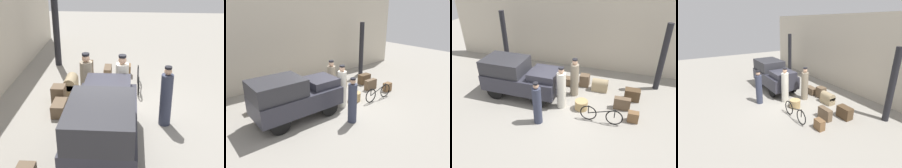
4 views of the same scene
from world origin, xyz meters
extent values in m
plane|color=gray|center=(0.00, 0.00, 0.00)|extent=(30.00, 30.00, 0.00)
cylinder|color=black|center=(4.09, 2.71, 1.59)|extent=(0.27, 0.27, 3.18)
cylinder|color=black|center=(-0.74, 0.95, 0.38)|extent=(0.75, 0.12, 0.75)
cylinder|color=black|center=(-0.74, -0.44, 0.38)|extent=(0.75, 0.12, 0.75)
cylinder|color=black|center=(-2.84, 0.95, 0.38)|extent=(0.75, 0.12, 0.75)
cube|color=#2D2D38|center=(-1.79, 0.26, 0.75)|extent=(3.39, 1.55, 0.70)
cube|color=#2D2D33|center=(-2.55, 0.26, 1.41)|extent=(1.86, 1.42, 0.63)
cube|color=#2D2D38|center=(-0.69, 0.26, 1.26)|extent=(1.18, 1.21, 0.32)
torus|color=black|center=(2.44, -0.61, 0.33)|extent=(0.65, 0.04, 0.65)
torus|color=black|center=(1.45, -0.61, 0.33)|extent=(0.65, 0.04, 0.65)
cylinder|color=black|center=(1.94, -0.61, 0.49)|extent=(1.00, 0.04, 0.35)
cylinder|color=black|center=(1.45, -0.61, 0.49)|extent=(0.04, 0.04, 0.33)
cylinder|color=black|center=(2.44, -0.61, 0.51)|extent=(0.04, 0.04, 0.37)
cylinder|color=tan|center=(1.03, -0.01, 0.20)|extent=(0.53, 0.53, 0.40)
cylinder|color=gray|center=(0.45, 0.99, 0.76)|extent=(0.38, 0.38, 1.53)
sphere|color=tan|center=(0.45, 0.99, 1.65)|extent=(0.23, 0.23, 0.23)
cylinder|color=black|center=(0.45, 0.99, 1.77)|extent=(0.22, 0.22, 0.06)
cylinder|color=silver|center=(0.18, -0.10, 0.80)|extent=(0.37, 0.37, 1.59)
sphere|color=tan|center=(0.18, -0.10, 1.71)|extent=(0.23, 0.23, 0.23)
cylinder|color=black|center=(0.18, -0.10, 1.83)|extent=(0.22, 0.22, 0.06)
cylinder|color=#33384C|center=(-0.36, -1.33, 0.76)|extent=(0.33, 0.33, 1.52)
sphere|color=tan|center=(-0.36, -1.33, 1.62)|extent=(0.21, 0.21, 0.21)
cylinder|color=black|center=(-0.36, -1.33, 1.73)|extent=(0.20, 0.20, 0.06)
cube|color=brown|center=(0.71, 1.94, 0.29)|extent=(0.45, 0.42, 0.59)
cube|color=brown|center=(3.12, -0.20, 0.22)|extent=(0.41, 0.27, 0.43)
cube|color=#4C3823|center=(3.02, 1.34, 0.26)|extent=(0.66, 0.39, 0.53)
cube|color=#9E8966|center=(1.52, 1.71, 0.20)|extent=(0.73, 0.42, 0.39)
cylinder|color=#9E8966|center=(1.52, 1.71, 0.39)|extent=(0.73, 0.42, 0.42)
cube|color=brown|center=(2.64, 0.52, 0.26)|extent=(0.67, 0.26, 0.52)
cube|color=brown|center=(0.01, 1.78, 0.19)|extent=(0.72, 0.39, 0.39)
camera|label=1|loc=(-8.09, -0.34, 4.77)|focal=50.00mm
camera|label=2|loc=(-5.38, -6.67, 4.27)|focal=35.00mm
camera|label=3|loc=(2.60, -7.33, 5.55)|focal=35.00mm
camera|label=4|loc=(7.63, -4.29, 4.10)|focal=28.00mm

